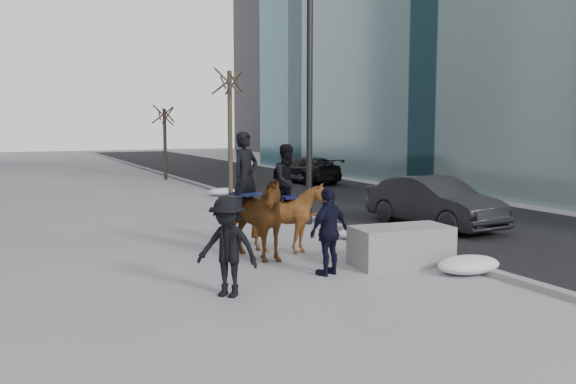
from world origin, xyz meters
name	(u,v)px	position (x,y,z in m)	size (l,w,h in m)	color
ground	(313,270)	(0.00, 0.00, 0.00)	(120.00, 120.00, 0.00)	gray
road	(350,198)	(7.00, 10.00, 0.01)	(8.00, 90.00, 0.01)	black
curb	(259,203)	(3.00, 10.00, 0.06)	(0.25, 90.00, 0.12)	gray
planter	(401,246)	(1.91, -0.39, 0.42)	(2.08, 1.04, 0.83)	gray
car_near	(434,202)	(5.64, 3.13, 0.73)	(1.55, 4.46, 1.47)	black
car_far	(306,170)	(8.42, 16.60, 0.66)	(1.86, 4.56, 1.32)	black
tree_near	(230,129)	(2.40, 11.36, 2.78)	(1.20, 1.20, 5.56)	#3D2F24
tree_far	(165,140)	(2.40, 21.39, 2.10)	(1.20, 1.20, 4.20)	#372720
mounted_left	(248,213)	(-0.82, 1.53, 1.05)	(1.80, 2.40, 2.82)	#4F2B0F
mounted_right	(290,209)	(0.35, 1.81, 1.01)	(1.53, 1.67, 2.53)	#47220E
feeder	(329,231)	(0.10, -0.46, 0.88)	(1.11, 1.01, 1.75)	black
camera_crew	(227,246)	(-2.23, -1.03, 0.89)	(1.26, 1.27, 1.75)	black
lamppost	(309,55)	(2.60, 5.17, 4.99)	(0.25, 0.80, 9.09)	black
snow_piles	(313,219)	(2.70, 5.10, 0.16)	(1.40, 15.60, 0.36)	silver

